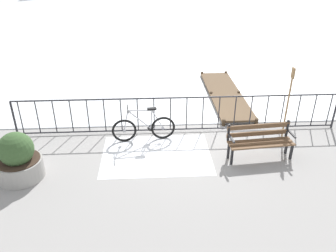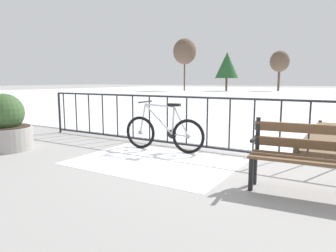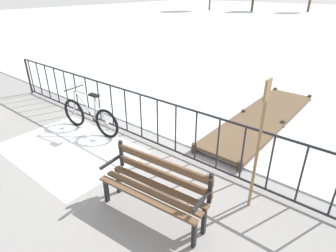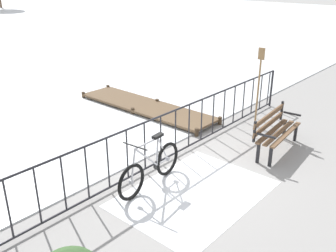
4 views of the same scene
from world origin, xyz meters
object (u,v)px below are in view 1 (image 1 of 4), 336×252
bicycle_near_railing (144,128)px  oar_upright (289,98)px  planter_with_shrub (18,159)px  park_bench (260,139)px

bicycle_near_railing → oar_upright: size_ratio=0.86×
bicycle_near_railing → planter_with_shrub: bearing=-151.0°
planter_with_shrub → oar_upright: oar_upright is taller
planter_with_shrub → oar_upright: 6.83m
planter_with_shrub → park_bench: bearing=5.5°
bicycle_near_railing → oar_upright: (3.85, -0.00, 0.77)m
park_bench → oar_upright: size_ratio=0.83×
park_bench → planter_with_shrub: size_ratio=1.45×
park_bench → planter_with_shrub: (-5.63, -0.54, -0.03)m
planter_with_shrub → oar_upright: bearing=13.1°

